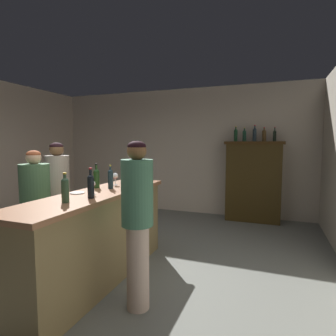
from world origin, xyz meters
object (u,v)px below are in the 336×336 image
Objects in this scene: wine_bottle_chardonnay at (91,185)px; display_bottle_right at (275,135)px; wine_bottle_merlot at (65,189)px; display_bottle_midleft at (244,135)px; wine_glass_front at (93,185)px; cheese_plate at (77,193)px; bar_counter at (97,237)px; bartender at (137,217)px; flower_arrangement at (134,170)px; display_bottle_midright at (264,135)px; patron_by_cabinet at (36,204)px; display_bottle_left at (236,135)px; patron_near_entrance at (58,190)px; display_cabinet at (253,180)px; wine_bottle_malbec at (111,178)px; wine_glass_mid at (115,176)px; display_bottle_center at (255,134)px; wine_bottle_rose at (96,177)px.

display_bottle_right reaches higher than wine_bottle_chardonnay.
display_bottle_midleft reaches higher than wine_bottle_merlot.
cheese_plate is at bearing -178.96° from wine_glass_front.
bar_counter is at bearing 94.35° from wine_bottle_merlot.
bar_counter is 1.48× the size of bartender.
display_bottle_midright is (1.70, 2.34, 0.56)m from flower_arrangement.
bar_counter is 1.59× the size of patron_by_cabinet.
patron_near_entrance is (-2.30, -2.60, -0.89)m from display_bottle_left.
display_bottle_midright is at bearing 180.00° from display_bottle_right.
wine_bottle_chardonnay is 1.09× the size of wine_bottle_merlot.
bar_counter is 15.85× the size of wine_glass_front.
display_bottle_midleft reaches higher than display_bottle_midright.
wine_bottle_chardonnay is at bearing -28.86° from cheese_plate.
display_bottle_left reaches higher than wine_bottle_merlot.
bartender is (1.84, -0.99, 0.01)m from patron_near_entrance.
wine_glass_front is at bearing 5.07° from patron_near_entrance.
bar_counter is at bearing -90.04° from flower_arrangement.
wine_bottle_chardonnay is at bearing -116.40° from display_bottle_right.
display_bottle_left is (1.15, 2.34, 0.57)m from flower_arrangement.
wine_bottle_merlot is 1.20m from patron_by_cabinet.
wine_bottle_chardonnay is (-1.38, -3.55, 0.33)m from display_cabinet.
bar_counter is 3.97m from display_bottle_right.
bar_counter is 8.14× the size of wine_bottle_malbec.
wine_glass_front is 0.54× the size of display_bottle_midleft.
bar_counter is at bearing -117.62° from display_bottle_midright.
display_bottle_left is at bearing 180.00° from display_cabinet.
wine_glass_mid is 0.53× the size of display_bottle_left.
display_bottle_left is 0.37m from display_bottle_center.
flower_arrangement is 1.16× the size of display_bottle_center.
bar_counter is at bearing 107.05° from wine_glass_front.
patron_near_entrance is (-1.19, 0.77, -0.26)m from wine_glass_front.
wine_bottle_chardonnay is 0.95× the size of display_bottle_center.
wine_bottle_chardonnay is 2.08× the size of wine_glass_front.
patron_by_cabinet is at bearing -123.00° from display_bottle_left.
wine_glass_front is at bearing -85.71° from wine_bottle_malbec.
wine_glass_front is at bearing -108.26° from display_bottle_left.
bartender reaches higher than patron_by_cabinet.
flower_arrangement is 3.06m from display_bottle_right.
cheese_plate is at bearing -86.41° from wine_bottle_rose.
wine_bottle_chardonnay is 0.38m from cheese_plate.
display_bottle_midleft is at bearing -0.00° from display_bottle_left.
display_cabinet is at bearing 68.76° from wine_bottle_merlot.
flower_arrangement is 1.23m from patron_near_entrance.
flower_arrangement is 2.95m from display_bottle_midright.
wine_bottle_merlot is 1.73m from patron_near_entrance.
cheese_plate is at bearing -144.65° from bar_counter.
bartender reaches higher than wine_glass_mid.
display_cabinet is 5.77× the size of display_bottle_right.
patron_by_cabinet reaches higher than cheese_plate.
display_bottle_left is (1.24, 2.69, 0.62)m from wine_glass_mid.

